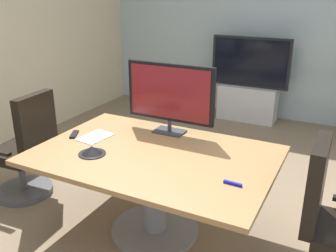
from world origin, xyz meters
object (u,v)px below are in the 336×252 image
object	(u,v)px
conference_phone	(92,151)
office_chair_left	(27,155)
conference_table	(154,173)
remote_control	(74,134)
wall_display_unit	(248,93)
tv_monitor	(170,95)

from	to	relation	value
conference_phone	office_chair_left	bearing A→B (deg)	169.13
conference_table	remote_control	world-z (taller)	remote_control
wall_display_unit	conference_table	bearing A→B (deg)	-88.18
office_chair_left	wall_display_unit	distance (m)	3.53
tv_monitor	conference_phone	xyz separation A→B (m)	(-0.34, -0.72, -0.33)
tv_monitor	remote_control	bearing A→B (deg)	-147.66
remote_control	tv_monitor	bearing A→B (deg)	4.85
office_chair_left	remote_control	bearing A→B (deg)	92.42
wall_display_unit	remote_control	world-z (taller)	wall_display_unit
office_chair_left	conference_phone	xyz separation A→B (m)	(0.98, -0.19, 0.32)
tv_monitor	wall_display_unit	bearing A→B (deg)	90.16
conference_phone	wall_display_unit	bearing A→B (deg)	84.56
office_chair_left	tv_monitor	distance (m)	1.56
wall_display_unit	conference_phone	size ratio (longest dim) A/B	5.95
conference_table	conference_phone	bearing A→B (deg)	-150.64
office_chair_left	conference_table	bearing A→B (deg)	88.40
tv_monitor	remote_control	world-z (taller)	tv_monitor
tv_monitor	conference_phone	bearing A→B (deg)	-115.24
conference_table	conference_phone	xyz separation A→B (m)	(-0.43, -0.24, 0.21)
tv_monitor	conference_phone	size ratio (longest dim) A/B	3.82
remote_control	wall_display_unit	bearing A→B (deg)	49.77
remote_control	conference_table	bearing A→B (deg)	-28.03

